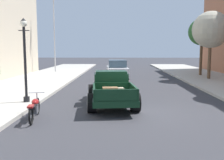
{
  "coord_description": "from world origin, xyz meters",
  "views": [
    {
      "loc": [
        -0.78,
        -10.39,
        2.59
      ],
      "look_at": [
        -1.1,
        2.78,
        1.0
      ],
      "focal_mm": 40.88,
      "sensor_mm": 36.0,
      "label": 1
    }
  ],
  "objects_px": {
    "hotrod_truck_dark_green": "(111,88)",
    "street_tree_third": "(202,32)",
    "flagpole": "(56,20)",
    "car_background_white": "(117,70)",
    "street_lamp_near": "(25,54)",
    "street_tree_second": "(211,30)",
    "motorcycle_parked": "(34,108)"
  },
  "relations": [
    {
      "from": "hotrod_truck_dark_green",
      "to": "street_lamp_near",
      "type": "bearing_deg",
      "value": -175.8
    },
    {
      "from": "motorcycle_parked",
      "to": "street_tree_third",
      "type": "relative_size",
      "value": 0.39
    },
    {
      "from": "motorcycle_parked",
      "to": "flagpole",
      "type": "height_order",
      "value": "flagpole"
    },
    {
      "from": "street_tree_second",
      "to": "street_tree_third",
      "type": "distance_m",
      "value": 3.15
    },
    {
      "from": "motorcycle_parked",
      "to": "street_tree_third",
      "type": "distance_m",
      "value": 19.26
    },
    {
      "from": "hotrod_truck_dark_green",
      "to": "street_tree_third",
      "type": "bearing_deg",
      "value": 56.93
    },
    {
      "from": "street_lamp_near",
      "to": "street_tree_third",
      "type": "xyz_separation_m",
      "value": [
        12.17,
        12.92,
        1.81
      ]
    },
    {
      "from": "street_tree_second",
      "to": "motorcycle_parked",
      "type": "bearing_deg",
      "value": -131.13
    },
    {
      "from": "hotrod_truck_dark_green",
      "to": "street_lamp_near",
      "type": "xyz_separation_m",
      "value": [
        -3.95,
        -0.29,
        1.63
      ]
    },
    {
      "from": "motorcycle_parked",
      "to": "street_tree_third",
      "type": "bearing_deg",
      "value": 54.46
    },
    {
      "from": "street_tree_third",
      "to": "hotrod_truck_dark_green",
      "type": "bearing_deg",
      "value": -123.07
    },
    {
      "from": "car_background_white",
      "to": "motorcycle_parked",
      "type": "bearing_deg",
      "value": -102.36
    },
    {
      "from": "car_background_white",
      "to": "street_tree_third",
      "type": "distance_m",
      "value": 8.86
    },
    {
      "from": "hotrod_truck_dark_green",
      "to": "street_tree_third",
      "type": "xyz_separation_m",
      "value": [
        8.22,
        12.63,
        3.45
      ]
    },
    {
      "from": "flagpole",
      "to": "street_tree_second",
      "type": "distance_m",
      "value": 15.79
    },
    {
      "from": "car_background_white",
      "to": "street_tree_second",
      "type": "bearing_deg",
      "value": -10.44
    },
    {
      "from": "car_background_white",
      "to": "street_lamp_near",
      "type": "relative_size",
      "value": 1.15
    },
    {
      "from": "hotrod_truck_dark_green",
      "to": "motorcycle_parked",
      "type": "distance_m",
      "value": 3.91
    },
    {
      "from": "street_lamp_near",
      "to": "street_tree_second",
      "type": "xyz_separation_m",
      "value": [
        11.87,
        9.78,
        1.79
      ]
    },
    {
      "from": "hotrod_truck_dark_green",
      "to": "motorcycle_parked",
      "type": "xyz_separation_m",
      "value": [
        -2.76,
        -2.75,
        -0.31
      ]
    },
    {
      "from": "motorcycle_parked",
      "to": "flagpole",
      "type": "xyz_separation_m",
      "value": [
        -3.62,
        18.72,
        5.33
      ]
    },
    {
      "from": "car_background_white",
      "to": "street_lamp_near",
      "type": "bearing_deg",
      "value": -110.46
    },
    {
      "from": "street_lamp_near",
      "to": "flagpole",
      "type": "distance_m",
      "value": 16.79
    },
    {
      "from": "hotrod_truck_dark_green",
      "to": "motorcycle_parked",
      "type": "relative_size",
      "value": 2.4
    },
    {
      "from": "hotrod_truck_dark_green",
      "to": "street_lamp_near",
      "type": "height_order",
      "value": "street_lamp_near"
    },
    {
      "from": "motorcycle_parked",
      "to": "car_background_white",
      "type": "height_order",
      "value": "car_background_white"
    },
    {
      "from": "flagpole",
      "to": "street_tree_third",
      "type": "xyz_separation_m",
      "value": [
        14.6,
        -3.35,
        -1.57
      ]
    },
    {
      "from": "motorcycle_parked",
      "to": "car_background_white",
      "type": "distance_m",
      "value": 13.98
    },
    {
      "from": "motorcycle_parked",
      "to": "flagpole",
      "type": "distance_m",
      "value": 19.8
    },
    {
      "from": "motorcycle_parked",
      "to": "street_lamp_near",
      "type": "bearing_deg",
      "value": 115.78
    },
    {
      "from": "street_tree_third",
      "to": "car_background_white",
      "type": "bearing_deg",
      "value": -167.86
    },
    {
      "from": "hotrod_truck_dark_green",
      "to": "car_background_white",
      "type": "height_order",
      "value": "car_background_white"
    }
  ]
}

